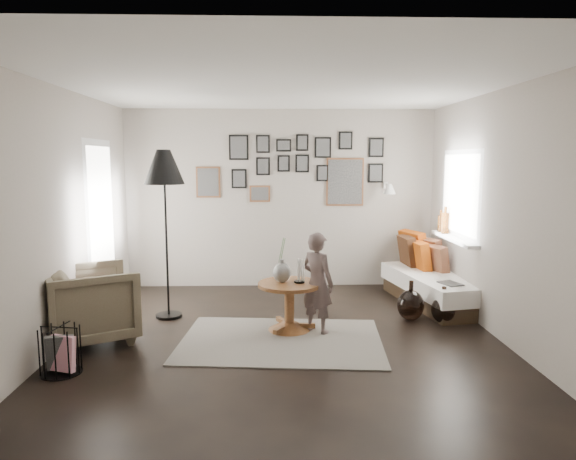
{
  "coord_description": "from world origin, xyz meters",
  "views": [
    {
      "loc": [
        -0.14,
        -5.13,
        1.87
      ],
      "look_at": [
        0.05,
        0.5,
        1.1
      ],
      "focal_mm": 32.0,
      "sensor_mm": 36.0,
      "label": 1
    }
  ],
  "objects_px": {
    "daybed": "(433,282)",
    "demijohn_small": "(443,309)",
    "magazine_basket": "(60,351)",
    "floor_lamp": "(164,173)",
    "vase": "(282,269)",
    "armchair": "(91,304)",
    "demijohn_large": "(411,305)",
    "pedestal_table": "(289,308)",
    "child": "(317,283)"
  },
  "relations": [
    {
      "from": "daybed",
      "to": "demijohn_small",
      "type": "distance_m",
      "value": 0.89
    },
    {
      "from": "daybed",
      "to": "magazine_basket",
      "type": "height_order",
      "value": "daybed"
    },
    {
      "from": "daybed",
      "to": "demijohn_small",
      "type": "relative_size",
      "value": 4.44
    },
    {
      "from": "daybed",
      "to": "floor_lamp",
      "type": "xyz_separation_m",
      "value": [
        -3.37,
        -0.53,
        1.44
      ]
    },
    {
      "from": "vase",
      "to": "demijohn_small",
      "type": "bearing_deg",
      "value": 5.54
    },
    {
      "from": "vase",
      "to": "armchair",
      "type": "distance_m",
      "value": 2.02
    },
    {
      "from": "daybed",
      "to": "magazine_basket",
      "type": "bearing_deg",
      "value": -162.23
    },
    {
      "from": "daybed",
      "to": "demijohn_large",
      "type": "bearing_deg",
      "value": -134.43
    },
    {
      "from": "daybed",
      "to": "vase",
      "type": "bearing_deg",
      "value": -162.99
    },
    {
      "from": "vase",
      "to": "armchair",
      "type": "bearing_deg",
      "value": -172.06
    },
    {
      "from": "daybed",
      "to": "demijohn_large",
      "type": "distance_m",
      "value": 0.91
    },
    {
      "from": "demijohn_large",
      "to": "pedestal_table",
      "type": "bearing_deg",
      "value": -167.4
    },
    {
      "from": "vase",
      "to": "demijohn_small",
      "type": "relative_size",
      "value": 1.15
    },
    {
      "from": "floor_lamp",
      "to": "pedestal_table",
      "type": "bearing_deg",
      "value": -20.84
    },
    {
      "from": "floor_lamp",
      "to": "child",
      "type": "relative_size",
      "value": 1.8
    },
    {
      "from": "pedestal_table",
      "to": "armchair",
      "type": "distance_m",
      "value": 2.08
    },
    {
      "from": "magazine_basket",
      "to": "child",
      "type": "distance_m",
      "value": 2.59
    },
    {
      "from": "armchair",
      "to": "floor_lamp",
      "type": "relative_size",
      "value": 0.44
    },
    {
      "from": "demijohn_large",
      "to": "demijohn_small",
      "type": "xyz_separation_m",
      "value": [
        0.35,
        -0.12,
        -0.02
      ]
    },
    {
      "from": "armchair",
      "to": "child",
      "type": "xyz_separation_m",
      "value": [
        2.36,
        0.19,
        0.16
      ]
    },
    {
      "from": "armchair",
      "to": "child",
      "type": "relative_size",
      "value": 0.78
    },
    {
      "from": "armchair",
      "to": "magazine_basket",
      "type": "bearing_deg",
      "value": 152.42
    },
    {
      "from": "pedestal_table",
      "to": "floor_lamp",
      "type": "xyz_separation_m",
      "value": [
        -1.43,
        0.54,
        1.47
      ]
    },
    {
      "from": "armchair",
      "to": "pedestal_table",
      "type": "bearing_deg",
      "value": -110.64
    },
    {
      "from": "armchair",
      "to": "vase",
      "type": "bearing_deg",
      "value": -109.79
    },
    {
      "from": "pedestal_table",
      "to": "daybed",
      "type": "relative_size",
      "value": 0.36
    },
    {
      "from": "floor_lamp",
      "to": "armchair",
      "type": "bearing_deg",
      "value": -128.09
    },
    {
      "from": "pedestal_table",
      "to": "armchair",
      "type": "height_order",
      "value": "armchair"
    },
    {
      "from": "vase",
      "to": "demijohn_large",
      "type": "bearing_deg",
      "value": 11.23
    },
    {
      "from": "floor_lamp",
      "to": "demijohn_small",
      "type": "height_order",
      "value": "floor_lamp"
    },
    {
      "from": "pedestal_table",
      "to": "child",
      "type": "relative_size",
      "value": 0.62
    },
    {
      "from": "armchair",
      "to": "demijohn_small",
      "type": "height_order",
      "value": "armchair"
    },
    {
      "from": "pedestal_table",
      "to": "magazine_basket",
      "type": "bearing_deg",
      "value": -152.36
    },
    {
      "from": "pedestal_table",
      "to": "demijohn_small",
      "type": "distance_m",
      "value": 1.8
    },
    {
      "from": "floor_lamp",
      "to": "child",
      "type": "height_order",
      "value": "floor_lamp"
    },
    {
      "from": "pedestal_table",
      "to": "demijohn_small",
      "type": "bearing_deg",
      "value": 6.42
    },
    {
      "from": "demijohn_small",
      "to": "child",
      "type": "relative_size",
      "value": 0.39
    },
    {
      "from": "pedestal_table",
      "to": "armchair",
      "type": "xyz_separation_m",
      "value": [
        -2.06,
        -0.26,
        0.14
      ]
    },
    {
      "from": "daybed",
      "to": "demijohn_large",
      "type": "relative_size",
      "value": 4.04
    },
    {
      "from": "floor_lamp",
      "to": "magazine_basket",
      "type": "bearing_deg",
      "value": -111.09
    },
    {
      "from": "floor_lamp",
      "to": "demijohn_large",
      "type": "distance_m",
      "value": 3.26
    },
    {
      "from": "pedestal_table",
      "to": "armchair",
      "type": "relative_size",
      "value": 0.79
    },
    {
      "from": "demijohn_large",
      "to": "daybed",
      "type": "bearing_deg",
      "value": 56.08
    },
    {
      "from": "pedestal_table",
      "to": "floor_lamp",
      "type": "bearing_deg",
      "value": 159.16
    },
    {
      "from": "floor_lamp",
      "to": "magazine_basket",
      "type": "distance_m",
      "value": 2.3
    },
    {
      "from": "daybed",
      "to": "child",
      "type": "xyz_separation_m",
      "value": [
        -1.64,
        -1.14,
        0.28
      ]
    },
    {
      "from": "pedestal_table",
      "to": "armchair",
      "type": "bearing_deg",
      "value": -172.91
    },
    {
      "from": "magazine_basket",
      "to": "demijohn_large",
      "type": "distance_m",
      "value": 3.76
    },
    {
      "from": "demijohn_small",
      "to": "magazine_basket",
      "type": "bearing_deg",
      "value": -161.6
    },
    {
      "from": "magazine_basket",
      "to": "demijohn_large",
      "type": "xyz_separation_m",
      "value": [
        3.49,
        1.4,
        -0.03
      ]
    }
  ]
}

